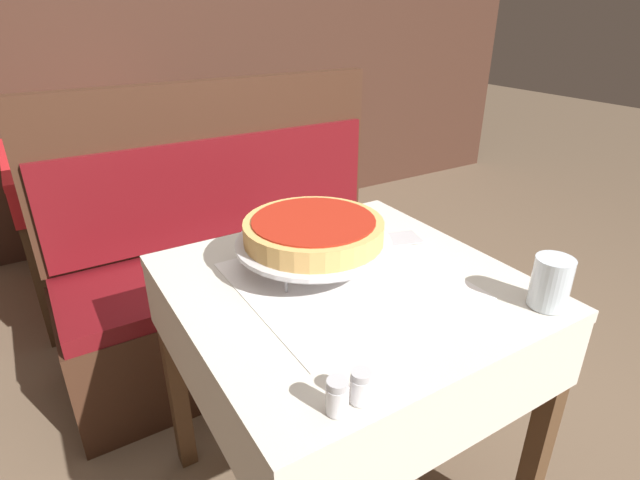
{
  "coord_description": "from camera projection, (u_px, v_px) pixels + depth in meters",
  "views": [
    {
      "loc": [
        -0.6,
        -0.86,
        1.35
      ],
      "look_at": [
        -0.04,
        0.06,
        0.84
      ],
      "focal_mm": 28.0,
      "sensor_mm": 36.0,
      "label": 1
    }
  ],
  "objects": [
    {
      "name": "dining_table_front",
      "position": [
        346.0,
        321.0,
        1.25
      ],
      "size": [
        0.79,
        0.79,
        0.75
      ],
      "color": "beige",
      "rests_on": "ground_plane"
    },
    {
      "name": "pizza_pan_stand",
      "position": [
        314.0,
        244.0,
        1.23
      ],
      "size": [
        0.39,
        0.39,
        0.08
      ],
      "color": "#ADADB2",
      "rests_on": "dining_table_front"
    },
    {
      "name": "pepper_shaker",
      "position": [
        361.0,
        387.0,
        0.83
      ],
      "size": [
        0.04,
        0.04,
        0.06
      ],
      "color": "silver",
      "rests_on": "dining_table_front"
    },
    {
      "name": "deep_dish_pizza",
      "position": [
        314.0,
        230.0,
        1.21
      ],
      "size": [
        0.34,
        0.34,
        0.06
      ],
      "color": "tan",
      "rests_on": "pizza_pan_stand"
    },
    {
      "name": "dining_table_rear",
      "position": [
        104.0,
        168.0,
        2.38
      ],
      "size": [
        0.82,
        0.82,
        0.75
      ],
      "color": "red",
      "rests_on": "ground_plane"
    },
    {
      "name": "salt_shaker",
      "position": [
        337.0,
        396.0,
        0.8
      ],
      "size": [
        0.04,
        0.04,
        0.06
      ],
      "color": "silver",
      "rests_on": "dining_table_front"
    },
    {
      "name": "pizza_server",
      "position": [
        380.0,
        240.0,
        1.39
      ],
      "size": [
        0.26,
        0.12,
        0.01
      ],
      "color": "#BCBCC1",
      "rests_on": "dining_table_front"
    },
    {
      "name": "back_wall_panel",
      "position": [
        119.0,
        33.0,
        2.73
      ],
      "size": [
        6.0,
        0.04,
        2.4
      ],
      "primitive_type": "cube",
      "color": "#3D2319",
      "rests_on": "ground_plane"
    },
    {
      "name": "booth_bench",
      "position": [
        241.0,
        282.0,
        2.03
      ],
      "size": [
        1.38,
        0.5,
        1.09
      ],
      "color": "#3D2316",
      "rests_on": "ground_plane"
    },
    {
      "name": "water_glass_near",
      "position": [
        551.0,
        282.0,
        1.08
      ],
      "size": [
        0.08,
        0.08,
        0.12
      ],
      "color": "silver",
      "rests_on": "dining_table_front"
    },
    {
      "name": "condiment_caddy",
      "position": [
        69.0,
        134.0,
        2.36
      ],
      "size": [
        0.14,
        0.14,
        0.17
      ],
      "color": "black",
      "rests_on": "dining_table_rear"
    }
  ]
}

